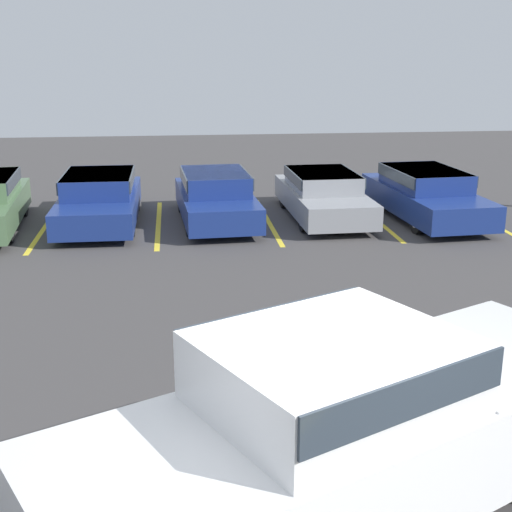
{
  "coord_description": "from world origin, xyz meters",
  "views": [
    {
      "loc": [
        -1.23,
        -5.45,
        4.25
      ],
      "look_at": [
        0.04,
        5.44,
        1.0
      ],
      "focal_mm": 50.0,
      "sensor_mm": 36.0,
      "label": 1
    }
  ],
  "objects_px": {
    "parked_sedan_b": "(99,197)",
    "parked_sedan_d": "(323,193)",
    "pickup_truck": "(357,424)",
    "parked_sedan_e": "(425,192)",
    "parked_sedan_c": "(216,196)"
  },
  "relations": [
    {
      "from": "parked_sedan_c",
      "to": "parked_sedan_b",
      "type": "bearing_deg",
      "value": -96.57
    },
    {
      "from": "pickup_truck",
      "to": "parked_sedan_c",
      "type": "height_order",
      "value": "pickup_truck"
    },
    {
      "from": "pickup_truck",
      "to": "parked_sedan_d",
      "type": "relative_size",
      "value": 1.38
    },
    {
      "from": "parked_sedan_e",
      "to": "parked_sedan_c",
      "type": "bearing_deg",
      "value": -96.67
    },
    {
      "from": "parked_sedan_b",
      "to": "parked_sedan_d",
      "type": "height_order",
      "value": "parked_sedan_b"
    },
    {
      "from": "parked_sedan_d",
      "to": "parked_sedan_e",
      "type": "height_order",
      "value": "parked_sedan_e"
    },
    {
      "from": "pickup_truck",
      "to": "parked_sedan_e",
      "type": "xyz_separation_m",
      "value": [
        4.72,
        11.45,
        -0.25
      ]
    },
    {
      "from": "pickup_truck",
      "to": "parked_sedan_e",
      "type": "height_order",
      "value": "pickup_truck"
    },
    {
      "from": "pickup_truck",
      "to": "parked_sedan_d",
      "type": "distance_m",
      "value": 12.05
    },
    {
      "from": "parked_sedan_c",
      "to": "parked_sedan_d",
      "type": "relative_size",
      "value": 0.98
    },
    {
      "from": "parked_sedan_b",
      "to": "parked_sedan_d",
      "type": "xyz_separation_m",
      "value": [
        5.6,
        -0.02,
        -0.03
      ]
    },
    {
      "from": "parked_sedan_b",
      "to": "parked_sedan_c",
      "type": "distance_m",
      "value": 2.86
    },
    {
      "from": "parked_sedan_c",
      "to": "parked_sedan_d",
      "type": "bearing_deg",
      "value": 89.86
    },
    {
      "from": "parked_sedan_c",
      "to": "parked_sedan_d",
      "type": "distance_m",
      "value": 2.75
    },
    {
      "from": "parked_sedan_e",
      "to": "parked_sedan_d",
      "type": "bearing_deg",
      "value": -102.75
    }
  ]
}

